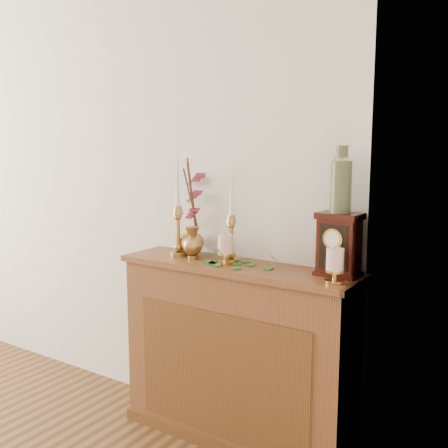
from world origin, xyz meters
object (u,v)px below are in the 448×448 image
Objects in this scene: candlestick_left at (178,223)px; mantel_clock at (339,245)px; ceramic_vase at (341,183)px; bud_vase at (193,243)px; candlestick_center at (231,231)px; ginger_jar at (194,211)px.

candlestick_left reaches higher than mantel_clock.
ceramic_vase is (0.00, 0.00, 0.28)m from mantel_clock.
candlestick_left is 0.15m from bud_vase.
ginger_jar reaches higher than candlestick_center.
mantel_clock is at bearing 6.06° from bud_vase.
candlestick_left is at bearing -176.69° from candlestick_center.
ginger_jar is 0.84m from mantel_clock.
candlestick_left is at bearing -175.89° from ceramic_vase.
candlestick_left reaches higher than bud_vase.
ginger_jar is at bearing 177.06° from ceramic_vase.
ginger_jar is (-0.08, 0.13, 0.15)m from bud_vase.
bud_vase is at bearing -57.15° from ginger_jar.
bud_vase is 0.83m from ceramic_vase.
mantel_clock is (0.54, 0.04, -0.02)m from candlestick_center.
mantel_clock is at bearing -94.79° from ceramic_vase.
candlestick_left is 1.84× the size of ceramic_vase.
candlestick_center is at bearing -175.42° from ceramic_vase.
candlestick_center is 2.94× the size of bud_vase.
candlestick_left reaches higher than candlestick_center.
ginger_jar reaches higher than mantel_clock.
candlestick_center reaches higher than mantel_clock.
mantel_clock is (0.83, -0.05, -0.09)m from ginger_jar.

